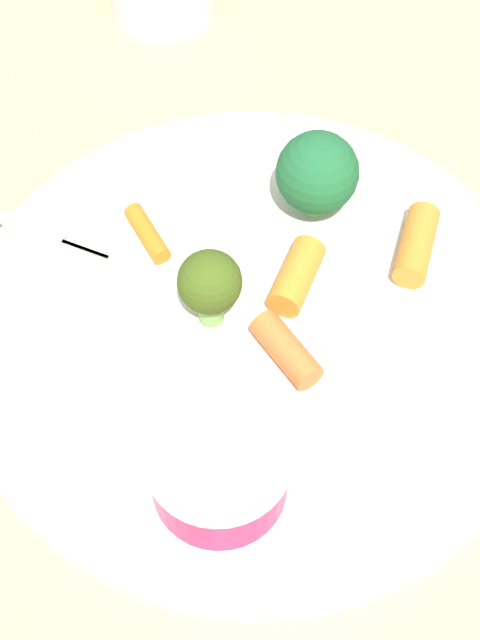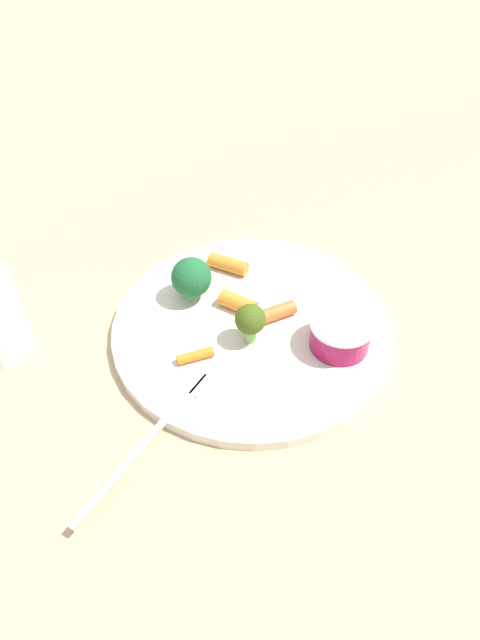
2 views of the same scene
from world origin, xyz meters
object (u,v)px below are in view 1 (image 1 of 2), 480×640
(carrot_stick_0, at_px, (297,276))
(carrot_stick_2, at_px, (417,245))
(sauce_cup, at_px, (219,470))
(broccoli_floret_0, at_px, (324,176))
(carrot_stick_3, at_px, (147,233))
(plate, at_px, (255,323))
(carrot_stick_1, at_px, (286,350))
(broccoli_floret_1, at_px, (210,284))

(carrot_stick_0, height_order, carrot_stick_2, same)
(sauce_cup, bearing_deg, carrot_stick_2, 167.09)
(broccoli_floret_0, xyz_separation_m, carrot_stick_3, (0.06, -0.08, -0.02))
(plate, height_order, broccoli_floret_0, broccoli_floret_0)
(carrot_stick_0, relative_size, carrot_stick_1, 1.02)
(carrot_stick_0, xyz_separation_m, carrot_stick_2, (-0.05, 0.05, -0.00))
(carrot_stick_3, bearing_deg, broccoli_floret_1, 59.27)
(carrot_stick_0, bearing_deg, carrot_stick_2, 133.02)
(broccoli_floret_1, relative_size, carrot_stick_0, 1.11)
(broccoli_floret_0, xyz_separation_m, carrot_stick_0, (0.05, 0.01, -0.02))
(carrot_stick_0, distance_m, carrot_stick_3, 0.08)
(broccoli_floret_1, distance_m, carrot_stick_0, 0.05)
(broccoli_floret_1, xyz_separation_m, carrot_stick_1, (0.01, 0.04, -0.02))
(carrot_stick_2, distance_m, carrot_stick_3, 0.14)
(broccoli_floret_1, bearing_deg, carrot_stick_2, 135.36)
(plate, relative_size, broccoli_floret_0, 5.84)
(broccoli_floret_1, bearing_deg, carrot_stick_0, 138.66)
(carrot_stick_0, height_order, carrot_stick_1, carrot_stick_0)
(sauce_cup, relative_size, broccoli_floret_1, 1.40)
(carrot_stick_0, xyz_separation_m, carrot_stick_3, (0.00, -0.08, -0.00))
(broccoli_floret_0, xyz_separation_m, broccoli_floret_1, (0.09, -0.02, -0.00))
(sauce_cup, xyz_separation_m, broccoli_floret_0, (-0.17, -0.02, 0.01))
(carrot_stick_2, xyz_separation_m, carrot_stick_3, (0.05, -0.13, -0.00))
(broccoli_floret_1, bearing_deg, plate, 115.97)
(sauce_cup, xyz_separation_m, carrot_stick_1, (-0.07, 0.00, -0.01))
(plate, bearing_deg, carrot_stick_0, 156.24)
(sauce_cup, distance_m, carrot_stick_2, 0.17)
(carrot_stick_0, xyz_separation_m, carrot_stick_1, (0.04, 0.01, -0.00))
(plate, xyz_separation_m, carrot_stick_1, (0.02, 0.02, 0.01))
(sauce_cup, xyz_separation_m, carrot_stick_0, (-0.12, -0.01, -0.01))
(sauce_cup, distance_m, carrot_stick_1, 0.07)
(broccoli_floret_1, xyz_separation_m, carrot_stick_2, (-0.08, 0.08, -0.02))
(broccoli_floret_0, bearing_deg, carrot_stick_2, 82.83)
(broccoli_floret_1, relative_size, carrot_stick_3, 1.22)
(carrot_stick_2, bearing_deg, carrot_stick_3, -69.48)
(carrot_stick_2, height_order, carrot_stick_3, carrot_stick_2)
(carrot_stick_0, bearing_deg, plate, -23.76)
(sauce_cup, xyz_separation_m, broccoli_floret_1, (-0.08, -0.04, 0.01))
(broccoli_floret_1, bearing_deg, sauce_cup, 28.15)
(broccoli_floret_0, distance_m, carrot_stick_2, 0.06)
(plate, height_order, carrot_stick_1, carrot_stick_1)
(carrot_stick_1, xyz_separation_m, carrot_stick_3, (-0.04, -0.10, -0.00))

